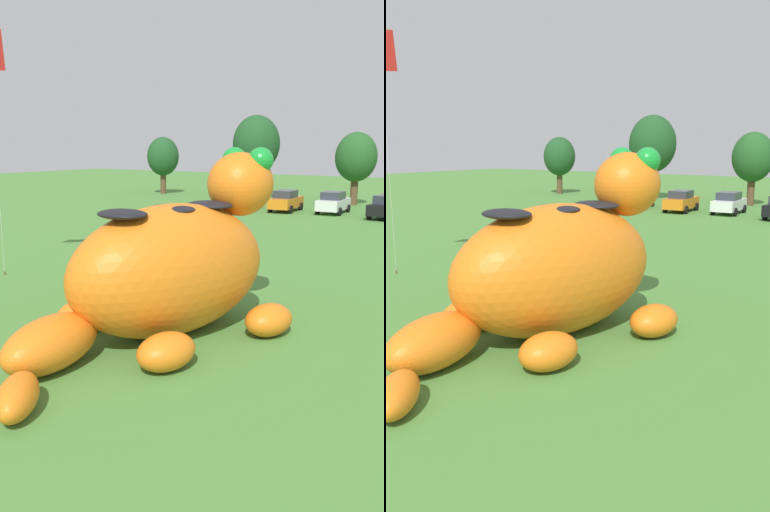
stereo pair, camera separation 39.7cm
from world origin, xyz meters
TOP-DOWN VIEW (x-y plane):
  - ground_plane at (0.00, 0.00)m, footprint 160.00×160.00m
  - giant_inflatable_creature at (0.42, -0.33)m, footprint 6.10×10.43m
  - car_red at (-13.01, 28.26)m, footprint 2.26×4.25m
  - car_orange at (-8.68, 27.78)m, footprint 2.20×4.23m
  - car_white at (-5.01, 28.62)m, footprint 2.13×4.19m
  - tree_far_left at (-26.72, 35.13)m, footprint 3.50×3.50m
  - tree_left at (-15.37, 35.35)m, footprint 4.62×4.62m
  - tree_mid_left at (-5.54, 35.53)m, footprint 3.63×3.63m
  - spectator_mid_field at (-10.09, 12.11)m, footprint 0.38×0.26m
  - spectator_by_cars at (-9.61, 12.37)m, footprint 0.38×0.26m

SIDE VIEW (x-z plane):
  - ground_plane at x=0.00m, z-range 0.00..0.00m
  - spectator_mid_field at x=-10.09m, z-range 0.00..1.71m
  - spectator_by_cars at x=-9.61m, z-range 0.00..1.71m
  - car_red at x=-13.01m, z-range 0.00..1.72m
  - car_orange at x=-8.68m, z-range 0.00..1.72m
  - car_white at x=-5.01m, z-range 0.00..1.72m
  - giant_inflatable_creature at x=0.42m, z-range -0.70..4.49m
  - tree_far_left at x=-26.72m, z-range 0.96..7.17m
  - tree_mid_left at x=-5.54m, z-range 0.99..7.44m
  - tree_left at x=-15.37m, z-range 1.26..9.46m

